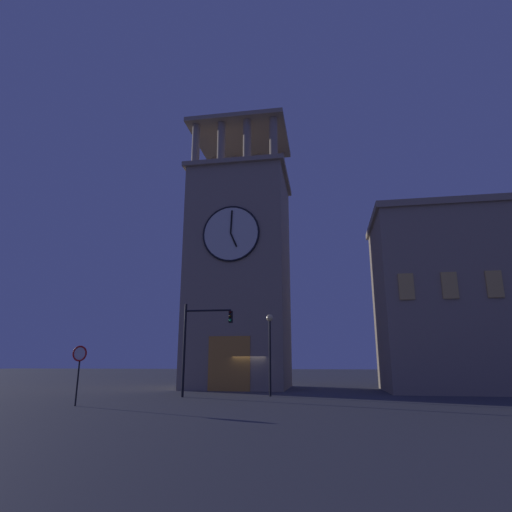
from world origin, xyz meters
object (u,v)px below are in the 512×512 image
at_px(clocktower, 240,271).
at_px(traffic_signal_near, 200,335).
at_px(no_horn_sign, 79,358).
at_px(street_lamp, 270,338).

bearing_deg(clocktower, traffic_signal_near, 86.17).
distance_m(clocktower, no_horn_sign, 17.94).
xyz_separation_m(traffic_signal_near, street_lamp, (-4.28, -1.43, -0.20)).
relative_size(traffic_signal_near, street_lamp, 1.12).
height_order(clocktower, traffic_signal_near, clocktower).
bearing_deg(street_lamp, clocktower, -65.38).
height_order(street_lamp, no_horn_sign, street_lamp).
height_order(clocktower, street_lamp, clocktower).
distance_m(clocktower, street_lamp, 10.80).
bearing_deg(no_horn_sign, street_lamp, -139.04).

